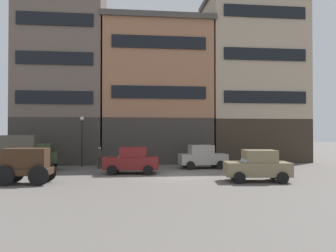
{
  "coord_description": "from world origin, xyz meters",
  "views": [
    {
      "loc": [
        -3.07,
        -20.94,
        2.94
      ],
      "look_at": [
        -0.56,
        1.97,
        3.3
      ],
      "focal_mm": 34.18,
      "sensor_mm": 36.0,
      "label": 1
    }
  ],
  "objects_px": {
    "sedan_light": "(132,160)",
    "sedan_parked_curb": "(202,157)",
    "delivery_truck_near": "(26,152)",
    "streetlamp_curbside": "(82,134)",
    "cargo_wagon": "(25,163)",
    "pedestrian_officer": "(100,156)",
    "sedan_dark": "(258,166)"
  },
  "relations": [
    {
      "from": "sedan_light",
      "to": "sedan_parked_curb",
      "type": "distance_m",
      "value": 6.07
    },
    {
      "from": "delivery_truck_near",
      "to": "sedan_light",
      "type": "height_order",
      "value": "delivery_truck_near"
    },
    {
      "from": "sedan_parked_curb",
      "to": "streetlamp_curbside",
      "type": "distance_m",
      "value": 9.95
    },
    {
      "from": "cargo_wagon",
      "to": "delivery_truck_near",
      "type": "distance_m",
      "value": 6.36
    },
    {
      "from": "cargo_wagon",
      "to": "streetlamp_curbside",
      "type": "height_order",
      "value": "streetlamp_curbside"
    },
    {
      "from": "cargo_wagon",
      "to": "sedan_parked_curb",
      "type": "height_order",
      "value": "cargo_wagon"
    },
    {
      "from": "streetlamp_curbside",
      "to": "cargo_wagon",
      "type": "bearing_deg",
      "value": -102.2
    },
    {
      "from": "sedan_light",
      "to": "sedan_parked_curb",
      "type": "bearing_deg",
      "value": 24.87
    },
    {
      "from": "cargo_wagon",
      "to": "pedestrian_officer",
      "type": "xyz_separation_m",
      "value": [
        3.34,
        7.03,
        -0.17
      ]
    },
    {
      "from": "sedan_parked_curb",
      "to": "streetlamp_curbside",
      "type": "relative_size",
      "value": 0.92
    },
    {
      "from": "sedan_dark",
      "to": "pedestrian_officer",
      "type": "relative_size",
      "value": 2.15
    },
    {
      "from": "delivery_truck_near",
      "to": "sedan_dark",
      "type": "xyz_separation_m",
      "value": [
        15.07,
        -6.61,
        -0.51
      ]
    },
    {
      "from": "sedan_dark",
      "to": "pedestrian_officer",
      "type": "bearing_deg",
      "value": 142.33
    },
    {
      "from": "sedan_parked_curb",
      "to": "pedestrian_officer",
      "type": "bearing_deg",
      "value": 174.56
    },
    {
      "from": "delivery_truck_near",
      "to": "sedan_dark",
      "type": "bearing_deg",
      "value": -23.67
    },
    {
      "from": "cargo_wagon",
      "to": "sedan_dark",
      "type": "bearing_deg",
      "value": -2.37
    },
    {
      "from": "delivery_truck_near",
      "to": "sedan_dark",
      "type": "distance_m",
      "value": 16.46
    },
    {
      "from": "cargo_wagon",
      "to": "delivery_truck_near",
      "type": "relative_size",
      "value": 0.67
    },
    {
      "from": "cargo_wagon",
      "to": "sedan_light",
      "type": "bearing_deg",
      "value": 32.32
    },
    {
      "from": "streetlamp_curbside",
      "to": "delivery_truck_near",
      "type": "bearing_deg",
      "value": -149.33
    },
    {
      "from": "pedestrian_officer",
      "to": "streetlamp_curbside",
      "type": "relative_size",
      "value": 0.44
    },
    {
      "from": "delivery_truck_near",
      "to": "sedan_dark",
      "type": "height_order",
      "value": "delivery_truck_near"
    },
    {
      "from": "sedan_light",
      "to": "sedan_dark",
      "type": "bearing_deg",
      "value": -30.29
    },
    {
      "from": "cargo_wagon",
      "to": "sedan_light",
      "type": "distance_m",
      "value": 6.95
    },
    {
      "from": "cargo_wagon",
      "to": "sedan_light",
      "type": "height_order",
      "value": "cargo_wagon"
    },
    {
      "from": "sedan_dark",
      "to": "sedan_parked_curb",
      "type": "bearing_deg",
      "value": 104.61
    },
    {
      "from": "cargo_wagon",
      "to": "streetlamp_curbside",
      "type": "relative_size",
      "value": 0.72
    },
    {
      "from": "sedan_light",
      "to": "pedestrian_officer",
      "type": "xyz_separation_m",
      "value": [
        -2.53,
        3.32,
        0.07
      ]
    },
    {
      "from": "sedan_light",
      "to": "streetlamp_curbside",
      "type": "relative_size",
      "value": 0.94
    },
    {
      "from": "delivery_truck_near",
      "to": "streetlamp_curbside",
      "type": "height_order",
      "value": "streetlamp_curbside"
    },
    {
      "from": "cargo_wagon",
      "to": "pedestrian_officer",
      "type": "bearing_deg",
      "value": 64.6
    },
    {
      "from": "delivery_truck_near",
      "to": "sedan_light",
      "type": "distance_m",
      "value": 8.15
    }
  ]
}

